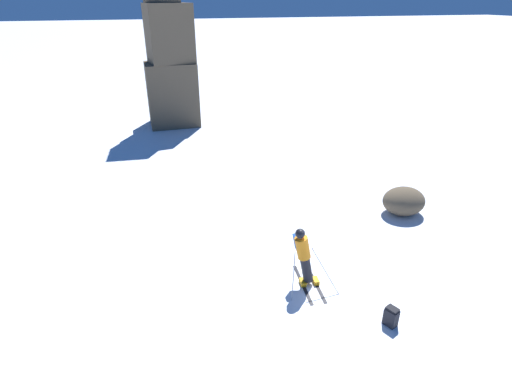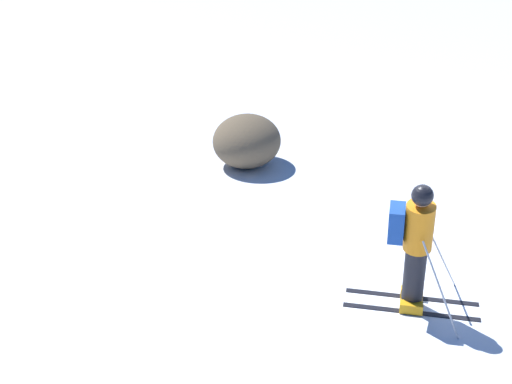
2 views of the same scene
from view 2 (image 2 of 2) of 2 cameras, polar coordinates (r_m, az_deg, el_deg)
name	(u,v)px [view 2 (image 2 of 2)]	position (r m, az deg, el deg)	size (l,w,h in m)	color
ground_plane	(404,263)	(10.18, 11.77, -5.60)	(300.00, 300.00, 0.00)	white
skier	(415,242)	(8.58, 12.61, -3.89)	(1.28, 1.70, 1.78)	black
exposed_boulder_0	(247,141)	(13.38, -0.74, 4.11)	(1.50, 1.28, 0.98)	brown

